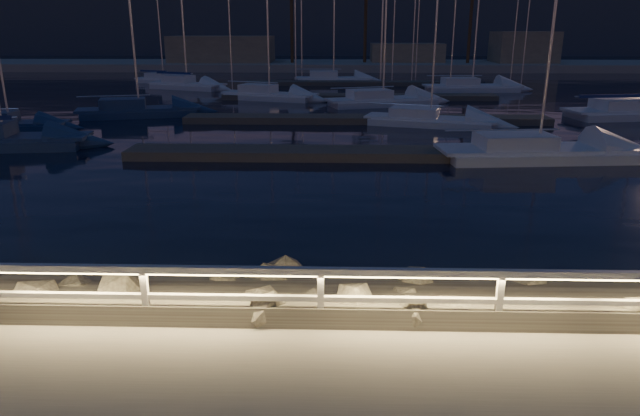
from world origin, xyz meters
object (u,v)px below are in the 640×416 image
Objects in this scene: sailboat_g at (380,100)px; sailboat_h at (427,119)px; sailboat_f at (136,110)px; sailboat_j at (267,94)px; guard_rail at (436,285)px; sailboat_k at (469,86)px; sailboat_e at (6,124)px; sailboat_n at (332,79)px; sailboat_d at (533,150)px; sailboat_m at (162,79)px; sailboat_i at (185,84)px; sailboat_l at (635,111)px.

sailboat_g is 1.12× the size of sailboat_h.
sailboat_j reaches higher than sailboat_f.
sailboat_k is (10.34, 44.42, -0.92)m from guard_rail.
sailboat_j is (12.78, 15.08, 0.03)m from sailboat_e.
sailboat_n is (-12.65, 8.16, 0.00)m from sailboat_k.
guard_rail is 3.43× the size of sailboat_h.
sailboat_d is at bearing -37.60° from sailboat_j.
sailboat_d is at bearing -35.07° from sailboat_m.
sailboat_i is (-16.05, 45.67, -0.91)m from guard_rail.
guard_rail is at bearing -131.06° from sailboat_l.
sailboat_h is 0.81× the size of sailboat_l.
sailboat_j is (7.42, 9.42, 0.00)m from sailboat_f.
sailboat_j reaches higher than sailboat_e.
sailboat_f reaches higher than sailboat_m.
sailboat_e is 37.59m from sailboat_k.
guard_rail is 33.26m from sailboat_l.
guard_rail is 4.09× the size of sailboat_e.
sailboat_d is 0.99× the size of sailboat_k.
sailboat_d reaches higher than sailboat_h.
sailboat_e is 35.06m from sailboat_n.
sailboat_j is (-8.82, 3.46, -0.00)m from sailboat_g.
sailboat_d is 1.12× the size of sailboat_f.
sailboat_n is at bearing 46.43° from sailboat_f.
sailboat_f is 24.41m from sailboat_m.
sailboat_l is (13.73, 3.37, 0.06)m from sailboat_h.
sailboat_f is 18.60m from sailboat_h.
sailboat_h is at bearing -30.46° from sailboat_m.
sailboat_l is (24.66, -9.10, 0.01)m from sailboat_j.
sailboat_j is at bearing -162.63° from sailboat_k.
sailboat_h is at bearing 103.99° from sailboat_d.
sailboat_i is at bearing 142.99° from sailboat_l.
sailboat_n is at bearing 49.93° from sailboat_i.
sailboat_g is 21.07m from sailboat_i.
sailboat_i is at bearing 122.02° from sailboat_d.
sailboat_h is 0.93× the size of sailboat_n.
sailboat_m is (-4.04, 6.20, -0.06)m from sailboat_i.
sailboat_d is at bearing -29.26° from sailboat_i.
sailboat_i is at bearing 155.93° from sailboat_j.
sailboat_j is at bearing -20.00° from sailboat_i.
sailboat_h is (3.61, 25.00, -0.98)m from guard_rail.
sailboat_k is at bearing 103.93° from sailboat_l.
sailboat_l reaches higher than sailboat_e.
sailboat_d reaches higher than sailboat_n.
sailboat_g reaches higher than sailboat_e.
sailboat_h is (23.72, 2.61, -0.01)m from sailboat_e.
sailboat_k reaches higher than sailboat_m.
sailboat_i is 11.97m from sailboat_j.
sailboat_l reaches higher than sailboat_i.
sailboat_e is at bearing -76.69° from sailboat_i.
sailboat_n is at bearing 143.04° from sailboat_k.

